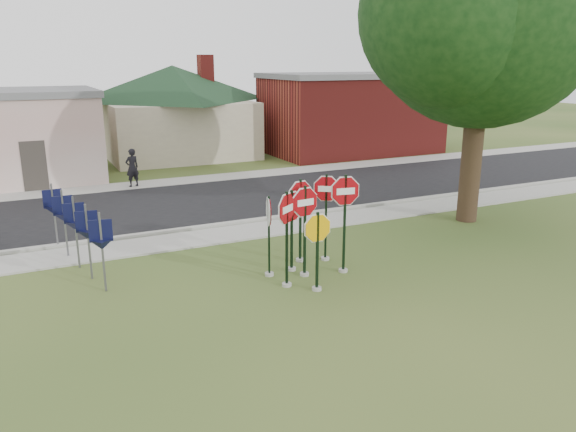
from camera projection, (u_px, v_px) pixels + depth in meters
name	position (u px, v px, depth m)	size (l,w,h in m)	color
ground	(333.00, 292.00, 13.74)	(120.00, 120.00, 0.00)	#304B1C
sidewalk_near	(249.00, 231.00, 18.50)	(60.00, 1.60, 0.06)	#999991
road	(207.00, 202.00, 22.40)	(60.00, 7.00, 0.04)	black
sidewalk_far	(178.00, 181.00, 26.13)	(60.00, 1.60, 0.06)	#999991
curb	(238.00, 223.00, 19.35)	(60.00, 0.20, 0.14)	#999991
stop_sign_center	(305.00, 218.00, 14.38)	(1.07, 0.24, 2.53)	#9C9B92
stop_sign_yellow	(317.00, 243.00, 13.52)	(0.99, 0.24, 2.09)	#9C9B92
stop_sign_left	(287.00, 226.00, 13.68)	(0.88, 0.64, 2.55)	#9C9B92
stop_sign_right	(345.00, 209.00, 14.59)	(1.06, 0.24, 2.76)	#9C9B92
stop_sign_back_right	(300.00, 209.00, 15.44)	(1.06, 0.24, 2.47)	#9C9B92
stop_sign_back_left	(292.00, 219.00, 14.79)	(1.07, 0.42, 2.34)	#9C9B92
stop_sign_far_right	(326.00, 206.00, 15.53)	(0.85, 0.57, 2.58)	#9C9B92
stop_sign_far_left	(269.00, 226.00, 14.43)	(0.30, 0.97, 2.25)	#9C9B92
route_sign_row	(75.00, 225.00, 15.04)	(1.43, 4.63, 2.00)	#59595E
building_house	(174.00, 93.00, 32.68)	(11.60, 11.60, 6.20)	beige
building_brick	(351.00, 113.00, 34.17)	(10.20, 6.20, 4.75)	maroon
oak_tree	(485.00, 6.00, 18.00)	(11.41, 10.81, 11.07)	#2F1E15
bg_tree_right	(410.00, 59.00, 44.02)	(5.60, 5.60, 8.40)	#2F1E15
pedestrian	(132.00, 168.00, 24.76)	(0.62, 0.40, 1.69)	black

